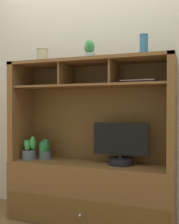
# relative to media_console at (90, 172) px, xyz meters

# --- Properties ---
(floor_plane) EXTENTS (6.00, 6.00, 0.02)m
(floor_plane) POSITION_rel_media_console_xyz_m (0.00, -0.01, -0.48)
(floor_plane) COLOR brown
(floor_plane) RESTS_ON ground
(back_wall) EXTENTS (6.00, 0.02, 2.80)m
(back_wall) POSITION_rel_media_console_xyz_m (0.00, 0.24, 0.93)
(back_wall) COLOR beige
(back_wall) RESTS_ON ground
(media_console) EXTENTS (1.56, 0.47, 1.53)m
(media_console) POSITION_rel_media_console_xyz_m (0.00, 0.00, 0.00)
(media_console) COLOR brown
(media_console) RESTS_ON ground
(tv_monitor) EXTENTS (0.51, 0.22, 0.38)m
(tv_monitor) POSITION_rel_media_console_xyz_m (0.30, 0.00, 0.25)
(tv_monitor) COLOR black
(tv_monitor) RESTS_ON media_console
(potted_orchid) EXTENTS (0.14, 0.14, 0.20)m
(potted_orchid) POSITION_rel_media_console_xyz_m (-0.49, 0.00, 0.19)
(potted_orchid) COLOR #435456
(potted_orchid) RESTS_ON media_console
(potted_fern) EXTENTS (0.16, 0.16, 0.23)m
(potted_fern) POSITION_rel_media_console_xyz_m (-0.63, -0.06, 0.18)
(potted_fern) COLOR #4D525B
(potted_fern) RESTS_ON media_console
(magazine_stack_left) EXTENTS (0.32, 0.29, 0.03)m
(magazine_stack_left) POSITION_rel_media_console_xyz_m (0.47, 0.02, 0.84)
(magazine_stack_left) COLOR slate
(magazine_stack_left) RESTS_ON media_console
(potted_succulent) EXTENTS (0.12, 0.12, 0.20)m
(potted_succulent) POSITION_rel_media_console_xyz_m (-0.00, 0.00, 1.16)
(potted_succulent) COLOR #90A09B
(potted_succulent) RESTS_ON media_console
(ceramic_vase) EXTENTS (0.08, 0.08, 0.20)m
(ceramic_vase) POSITION_rel_media_console_xyz_m (0.51, -0.01, 1.16)
(ceramic_vase) COLOR #2E6285
(ceramic_vase) RESTS_ON media_console
(accent_vase) EXTENTS (0.12, 0.12, 0.15)m
(accent_vase) POSITION_rel_media_console_xyz_m (-0.51, -0.00, 1.14)
(accent_vase) COLOR tan
(accent_vase) RESTS_ON media_console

